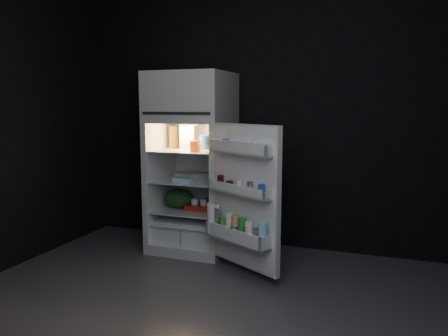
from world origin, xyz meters
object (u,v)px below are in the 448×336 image
at_px(refrigerator, 193,156).
at_px(egg_carton, 197,176).
at_px(yogurt_tray, 200,207).
at_px(milk_jug, 187,137).
at_px(fridge_door, 242,200).

bearing_deg(refrigerator, egg_carton, -37.55).
distance_m(refrigerator, yogurt_tray, 0.52).
distance_m(milk_jug, egg_carton, 0.42).
relative_size(milk_jug, egg_carton, 0.74).
bearing_deg(fridge_door, egg_carton, 141.18).
height_order(refrigerator, yogurt_tray, refrigerator).
bearing_deg(yogurt_tray, milk_jug, 146.80).
height_order(refrigerator, fridge_door, refrigerator).
bearing_deg(yogurt_tray, egg_carton, 146.61).
height_order(refrigerator, milk_jug, refrigerator).
xyz_separation_m(refrigerator, fridge_door, (0.70, -0.56, -0.28)).
relative_size(egg_carton, yogurt_tray, 1.13).
bearing_deg(refrigerator, fridge_door, -38.69).
bearing_deg(egg_carton, milk_jug, 131.92).
bearing_deg(fridge_door, yogurt_tray, 140.73).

